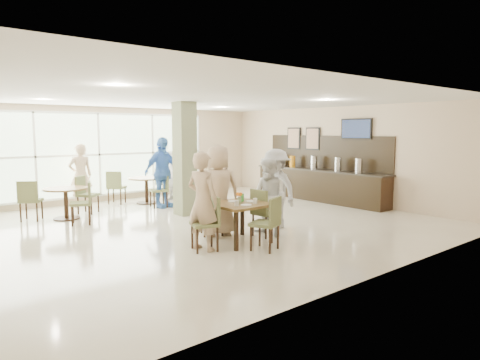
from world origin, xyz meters
TOP-DOWN VIEW (x-y plane):
  - ground at (0.00, 0.00)m, footprint 10.00×10.00m
  - room_shell at (0.00, 0.00)m, footprint 10.00×10.00m
  - window_bank at (-0.50, 4.46)m, footprint 7.00×0.04m
  - column at (0.40, 1.20)m, footprint 0.45×0.45m
  - main_table at (-0.28, -1.77)m, footprint 0.99×0.99m
  - round_table_left at (-2.10, 2.53)m, footprint 1.02×1.02m
  - round_table_right at (0.43, 3.35)m, footprint 1.04×1.04m
  - chairs_main_table at (-0.31, -1.72)m, footprint 2.05×2.10m
  - chairs_table_left at (-2.08, 2.50)m, footprint 1.98×1.80m
  - chairs_table_right at (0.46, 3.37)m, footprint 2.13×1.88m
  - tabletop_clutter at (-0.23, -1.80)m, footprint 0.65×0.68m
  - buffet_counter at (4.70, 0.51)m, footprint 0.64×4.70m
  - wall_tv at (4.94, -0.60)m, footprint 0.06×1.00m
  - framed_art_a at (4.95, 1.00)m, footprint 0.05×0.55m
  - framed_art_b at (4.95, 1.80)m, footprint 0.05×0.55m
  - teen_left at (-1.10, -1.75)m, footprint 0.58×0.73m
  - teen_far at (-0.25, -1.06)m, footprint 1.01×0.79m
  - teen_right at (0.51, -1.76)m, footprint 0.69×0.83m
  - teen_standing at (1.10, -1.31)m, footprint 0.67×1.13m
  - adult_a at (0.45, 2.44)m, footprint 1.23×0.83m
  - adult_b at (1.30, 3.26)m, footprint 1.01×1.51m
  - adult_standing at (-1.26, 3.91)m, footprint 0.66×0.46m

SIDE VIEW (x-z plane):
  - ground at x=0.00m, z-range 0.00..0.00m
  - chairs_main_table at x=-0.31m, z-range 0.00..0.95m
  - chairs_table_left at x=-2.08m, z-range 0.00..0.95m
  - chairs_table_right at x=0.46m, z-range 0.00..0.95m
  - buffet_counter at x=4.70m, z-range -0.42..1.53m
  - round_table_left at x=-2.10m, z-range 0.18..0.93m
  - round_table_right at x=0.43m, z-range 0.19..0.94m
  - main_table at x=-0.28m, z-range 0.29..1.04m
  - adult_b at x=1.30m, z-range 0.00..1.51m
  - teen_right at x=0.51m, z-range 0.00..1.56m
  - tabletop_clutter at x=-0.23m, z-range 0.71..0.91m
  - teen_standing at x=1.10m, z-range 0.00..1.71m
  - teen_left at x=-1.10m, z-range 0.00..1.74m
  - adult_standing at x=-1.26m, z-range 0.00..1.75m
  - teen_far at x=-0.25m, z-range 0.00..1.82m
  - adult_a at x=0.45m, z-range 0.00..1.93m
  - window_bank at x=-0.50m, z-range -2.10..4.90m
  - column at x=0.40m, z-range 0.00..2.80m
  - room_shell at x=0.00m, z-range -3.30..6.70m
  - framed_art_a at x=4.95m, z-range 1.50..2.20m
  - framed_art_b at x=4.95m, z-range 1.50..2.20m
  - wall_tv at x=4.94m, z-range 1.86..2.44m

